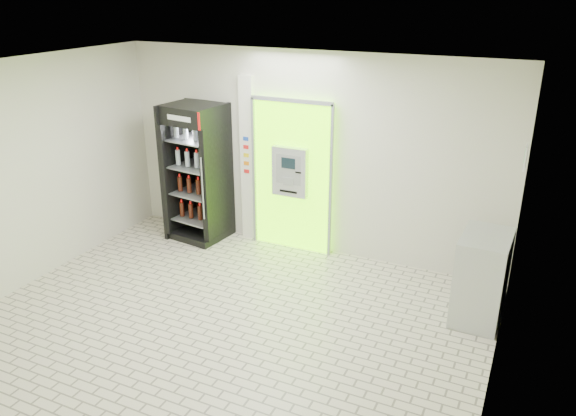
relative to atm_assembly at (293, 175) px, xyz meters
The scene contains 7 objects.
ground 2.69m from the atm_assembly, 85.26° to the right, with size 6.00×6.00×0.00m, color beige.
room_shell 2.51m from the atm_assembly, 85.26° to the right, with size 6.00×6.00×6.00m.
atm_assembly is the anchor object (origin of this frame).
pillar 0.79m from the atm_assembly, behind, with size 0.22×0.11×2.60m.
beverage_cooler 1.55m from the atm_assembly, 169.73° to the right, with size 0.90×0.84×2.16m.
steel_cabinet 3.11m from the atm_assembly, 17.17° to the right, with size 0.59×0.85×1.10m.
exit_sign 3.48m from the atm_assembly, 17.65° to the right, with size 0.02×0.22×0.26m.
Camera 1 is at (3.12, -4.87, 3.82)m, focal length 35.00 mm.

